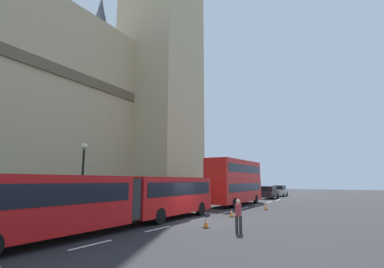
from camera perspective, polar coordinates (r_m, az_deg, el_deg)
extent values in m
plane|color=#262628|center=(19.88, 0.35, -17.17)|extent=(160.00, 160.00, 0.00)
cube|color=silver|center=(13.28, -19.81, -20.47)|extent=(2.20, 0.16, 0.01)
cube|color=silver|center=(16.60, -6.90, -18.62)|extent=(2.20, 0.16, 0.01)
cube|color=silver|center=(20.42, 1.28, -16.95)|extent=(2.20, 0.16, 0.01)
cube|color=silver|center=(24.51, 6.72, -15.64)|extent=(2.20, 0.16, 0.01)
cube|color=silver|center=(28.76, 10.54, -14.63)|extent=(2.20, 0.16, 0.01)
cube|color=silver|center=(33.10, 13.34, -13.84)|extent=(2.20, 0.16, 0.01)
cube|color=silver|center=(37.50, 15.48, -13.21)|extent=(2.20, 0.16, 0.01)
cube|color=silver|center=(41.95, 17.16, -12.71)|extent=(2.20, 0.16, 0.01)
cube|color=#C6B284|center=(50.20, -6.16, 21.85)|extent=(10.22, 10.22, 57.45)
cone|color=#474C51|center=(45.50, -18.08, 22.05)|extent=(2.40, 2.40, 5.75)
cube|color=red|center=(20.67, -4.80, -12.25)|extent=(8.52, 2.50, 2.50)
cube|color=black|center=(20.65, -4.78, -11.00)|extent=(7.83, 2.54, 0.90)
cube|color=red|center=(14.06, -28.04, -12.51)|extent=(8.52, 2.50, 2.50)
cube|color=black|center=(14.03, -27.89, -10.68)|extent=(7.83, 2.54, 0.90)
cylinder|color=#2D2D2D|center=(17.04, -14.17, -12.60)|extent=(2.38, 2.38, 2.25)
cylinder|color=black|center=(22.47, 1.74, -15.00)|extent=(1.00, 0.30, 1.00)
cylinder|color=black|center=(18.04, -6.67, -16.29)|extent=(1.00, 0.30, 1.00)
cube|color=red|center=(32.16, 8.90, -11.27)|extent=(10.85, 2.50, 2.40)
cube|color=#1E232D|center=(32.15, 8.88, -10.64)|extent=(9.76, 2.54, 0.84)
cube|color=red|center=(32.17, 8.79, -7.26)|extent=(10.63, 2.50, 2.10)
cube|color=#1E232D|center=(32.17, 8.79, -7.08)|extent=(9.76, 2.54, 0.84)
cylinder|color=black|center=(35.10, 12.84, -12.79)|extent=(1.00, 0.30, 1.00)
cylinder|color=black|center=(28.59, 8.48, -13.72)|extent=(1.00, 0.30, 1.00)
cube|color=black|center=(44.50, 15.50, -11.68)|extent=(4.40, 1.80, 0.90)
cube|color=black|center=(44.28, 15.39, -10.66)|extent=(2.46, 1.66, 0.70)
cylinder|color=black|center=(45.68, 16.99, -12.02)|extent=(0.64, 0.30, 0.64)
cylinder|color=black|center=(42.96, 16.09, -12.25)|extent=(0.64, 0.30, 0.64)
cube|color=#B7B7BC|center=(52.13, 17.46, -11.22)|extent=(4.40, 1.80, 0.90)
cube|color=black|center=(51.91, 17.37, -10.35)|extent=(2.46, 1.66, 0.70)
cylinder|color=black|center=(53.34, 18.70, -11.52)|extent=(0.64, 0.30, 0.64)
cylinder|color=black|center=(50.59, 18.03, -11.69)|extent=(0.64, 0.30, 0.64)
cube|color=black|center=(16.81, 2.87, -18.52)|extent=(0.36, 0.36, 0.03)
cone|color=orange|center=(16.76, 2.86, -17.54)|extent=(0.28, 0.28, 0.55)
cylinder|color=white|center=(16.76, 2.86, -17.45)|extent=(0.17, 0.17, 0.08)
cube|color=black|center=(21.87, 8.09, -16.34)|extent=(0.36, 0.36, 0.03)
cone|color=orange|center=(21.83, 8.07, -15.58)|extent=(0.28, 0.28, 0.55)
cylinder|color=white|center=(21.83, 8.07, -15.51)|extent=(0.17, 0.17, 0.08)
cube|color=black|center=(27.47, 14.83, -14.71)|extent=(0.36, 0.36, 0.03)
cone|color=orange|center=(27.44, 14.81, -14.10)|extent=(0.28, 0.28, 0.55)
cylinder|color=white|center=(27.44, 14.81, -14.05)|extent=(0.17, 0.17, 0.08)
cylinder|color=black|center=(21.03, -21.89, -15.67)|extent=(0.32, 0.32, 0.30)
cylinder|color=black|center=(20.89, -21.51, -9.55)|extent=(0.16, 0.16, 4.80)
sphere|color=beige|center=(21.02, -21.07, -2.32)|extent=(0.44, 0.44, 0.44)
cylinder|color=#333333|center=(15.28, 9.88, -17.73)|extent=(0.16, 0.16, 0.86)
cylinder|color=#333333|center=(15.32, 9.11, -17.73)|extent=(0.16, 0.16, 0.86)
cube|color=#BF383F|center=(15.21, 9.42, -15.01)|extent=(0.43, 0.30, 0.60)
sphere|color=beige|center=(15.18, 9.37, -13.43)|extent=(0.22, 0.22, 0.22)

